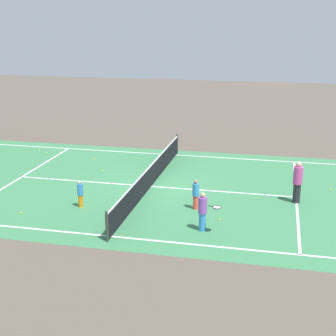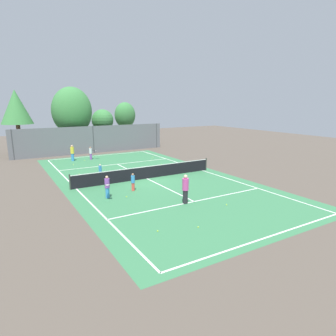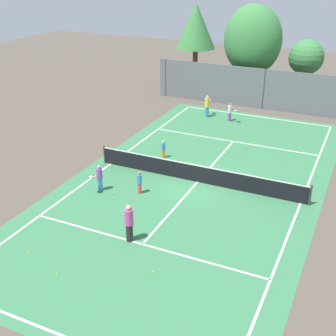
{
  "view_description": "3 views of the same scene",
  "coord_description": "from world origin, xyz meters",
  "px_view_note": "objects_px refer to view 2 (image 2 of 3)",
  "views": [
    {
      "loc": [
        -20.55,
        -5.42,
        7.32
      ],
      "look_at": [
        0.56,
        -0.67,
        0.76
      ],
      "focal_mm": 53.05,
      "sensor_mm": 36.0,
      "label": 1
    },
    {
      "loc": [
        -9.98,
        -20.07,
        5.89
      ],
      "look_at": [
        0.81,
        -1.93,
        1.14
      ],
      "focal_mm": 31.18,
      "sensor_mm": 36.0,
      "label": 2
    },
    {
      "loc": [
        7.68,
        -20.35,
        11.23
      ],
      "look_at": [
        -1.44,
        -0.71,
        0.86
      ],
      "focal_mm": 48.08,
      "sensor_mm": 36.0,
      "label": 3
    }
  ],
  "objects_px": {
    "tennis_ball_7": "(126,197)",
    "tennis_ball_10": "(198,227)",
    "player_0": "(91,153)",
    "player_5": "(133,182)",
    "tennis_ball_0": "(73,165)",
    "tennis_ball_2": "(149,169)",
    "tennis_ball_6": "(161,164)",
    "tennis_ball_9": "(152,159)",
    "tennis_ball_1": "(85,160)",
    "tennis_ball_4": "(158,231)",
    "tennis_ball_5": "(79,174)",
    "tennis_ball_8": "(227,205)",
    "player_4": "(72,153)",
    "tennis_ball_3": "(153,157)",
    "player_2": "(185,189)",
    "player_1": "(100,171)",
    "player_3": "(107,187)"
  },
  "relations": [
    {
      "from": "tennis_ball_1",
      "to": "tennis_ball_7",
      "type": "relative_size",
      "value": 1.0
    },
    {
      "from": "player_2",
      "to": "tennis_ball_3",
      "type": "xyz_separation_m",
      "value": [
        5.35,
        14.23,
        -0.87
      ]
    },
    {
      "from": "player_3",
      "to": "tennis_ball_5",
      "type": "height_order",
      "value": "player_3"
    },
    {
      "from": "tennis_ball_7",
      "to": "tennis_ball_6",
      "type": "bearing_deg",
      "value": 47.96
    },
    {
      "from": "player_4",
      "to": "tennis_ball_7",
      "type": "height_order",
      "value": "player_4"
    },
    {
      "from": "tennis_ball_9",
      "to": "tennis_ball_2",
      "type": "bearing_deg",
      "value": -120.83
    },
    {
      "from": "tennis_ball_0",
      "to": "tennis_ball_1",
      "type": "bearing_deg",
      "value": 45.17
    },
    {
      "from": "tennis_ball_0",
      "to": "tennis_ball_1",
      "type": "distance_m",
      "value": 2.17
    },
    {
      "from": "tennis_ball_3",
      "to": "tennis_ball_0",
      "type": "bearing_deg",
      "value": 177.31
    },
    {
      "from": "player_4",
      "to": "tennis_ball_8",
      "type": "height_order",
      "value": "player_4"
    },
    {
      "from": "player_1",
      "to": "tennis_ball_0",
      "type": "distance_m",
      "value": 6.2
    },
    {
      "from": "tennis_ball_4",
      "to": "tennis_ball_5",
      "type": "bearing_deg",
      "value": 91.46
    },
    {
      "from": "player_0",
      "to": "tennis_ball_3",
      "type": "bearing_deg",
      "value": -20.32
    },
    {
      "from": "player_3",
      "to": "tennis_ball_8",
      "type": "height_order",
      "value": "player_3"
    },
    {
      "from": "player_0",
      "to": "player_5",
      "type": "xyz_separation_m",
      "value": [
        -0.79,
        -12.58,
        -0.08
      ]
    },
    {
      "from": "player_4",
      "to": "tennis_ball_4",
      "type": "xyz_separation_m",
      "value": [
        -0.61,
        -19.32,
        -0.82
      ]
    },
    {
      "from": "player_1",
      "to": "tennis_ball_7",
      "type": "relative_size",
      "value": 16.93
    },
    {
      "from": "tennis_ball_2",
      "to": "tennis_ball_4",
      "type": "height_order",
      "value": "same"
    },
    {
      "from": "player_5",
      "to": "tennis_ball_10",
      "type": "height_order",
      "value": "player_5"
    },
    {
      "from": "tennis_ball_1",
      "to": "tennis_ball_2",
      "type": "bearing_deg",
      "value": -60.11
    },
    {
      "from": "tennis_ball_7",
      "to": "tennis_ball_0",
      "type": "bearing_deg",
      "value": 92.83
    },
    {
      "from": "tennis_ball_6",
      "to": "tennis_ball_9",
      "type": "bearing_deg",
      "value": 79.28
    },
    {
      "from": "tennis_ball_0",
      "to": "tennis_ball_2",
      "type": "distance_m",
      "value": 7.66
    },
    {
      "from": "player_2",
      "to": "player_3",
      "type": "distance_m",
      "value": 4.95
    },
    {
      "from": "tennis_ball_2",
      "to": "tennis_ball_10",
      "type": "xyz_separation_m",
      "value": [
        -3.75,
        -12.5,
        0.0
      ]
    },
    {
      "from": "tennis_ball_7",
      "to": "player_0",
      "type": "bearing_deg",
      "value": 82.78
    },
    {
      "from": "player_1",
      "to": "tennis_ball_1",
      "type": "xyz_separation_m",
      "value": [
        0.81,
        7.67,
        -0.54
      ]
    },
    {
      "from": "player_5",
      "to": "tennis_ball_1",
      "type": "relative_size",
      "value": 18.4
    },
    {
      "from": "tennis_ball_0",
      "to": "tennis_ball_3",
      "type": "relative_size",
      "value": 1.0
    },
    {
      "from": "tennis_ball_2",
      "to": "tennis_ball_6",
      "type": "relative_size",
      "value": 1.0
    },
    {
      "from": "tennis_ball_3",
      "to": "tennis_ball_8",
      "type": "distance_m",
      "value": 16.13
    },
    {
      "from": "player_0",
      "to": "tennis_ball_8",
      "type": "xyz_separation_m",
      "value": [
        2.74,
        -18.05,
        -0.67
      ]
    },
    {
      "from": "player_4",
      "to": "tennis_ball_0",
      "type": "bearing_deg",
      "value": -102.23
    },
    {
      "from": "tennis_ball_0",
      "to": "tennis_ball_8",
      "type": "height_order",
      "value": "same"
    },
    {
      "from": "player_2",
      "to": "tennis_ball_10",
      "type": "relative_size",
      "value": 26.73
    },
    {
      "from": "tennis_ball_6",
      "to": "tennis_ball_9",
      "type": "height_order",
      "value": "same"
    },
    {
      "from": "player_4",
      "to": "tennis_ball_9",
      "type": "distance_m",
      "value": 8.25
    },
    {
      "from": "tennis_ball_0",
      "to": "tennis_ball_7",
      "type": "bearing_deg",
      "value": -87.17
    },
    {
      "from": "tennis_ball_1",
      "to": "tennis_ball_2",
      "type": "relative_size",
      "value": 1.0
    },
    {
      "from": "player_1",
      "to": "player_2",
      "type": "xyz_separation_m",
      "value": [
        2.43,
        -8.49,
        0.33
      ]
    },
    {
      "from": "player_4",
      "to": "tennis_ball_2",
      "type": "xyz_separation_m",
      "value": [
        5.03,
        -7.44,
        -0.82
      ]
    },
    {
      "from": "player_0",
      "to": "tennis_ball_7",
      "type": "xyz_separation_m",
      "value": [
        -1.73,
        -13.65,
        -0.67
      ]
    },
    {
      "from": "tennis_ball_8",
      "to": "tennis_ball_10",
      "type": "bearing_deg",
      "value": -153.03
    },
    {
      "from": "tennis_ball_2",
      "to": "player_2",
      "type": "bearing_deg",
      "value": -104.1
    },
    {
      "from": "player_3",
      "to": "tennis_ball_7",
      "type": "bearing_deg",
      "value": -23.5
    },
    {
      "from": "tennis_ball_7",
      "to": "tennis_ball_10",
      "type": "relative_size",
      "value": 1.0
    },
    {
      "from": "player_4",
      "to": "tennis_ball_10",
      "type": "relative_size",
      "value": 25.17
    },
    {
      "from": "player_4",
      "to": "tennis_ball_3",
      "type": "bearing_deg",
      "value": -17.21
    },
    {
      "from": "tennis_ball_0",
      "to": "tennis_ball_9",
      "type": "distance_m",
      "value": 8.08
    },
    {
      "from": "tennis_ball_10",
      "to": "tennis_ball_4",
      "type": "bearing_deg",
      "value": 162.0
    }
  ]
}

